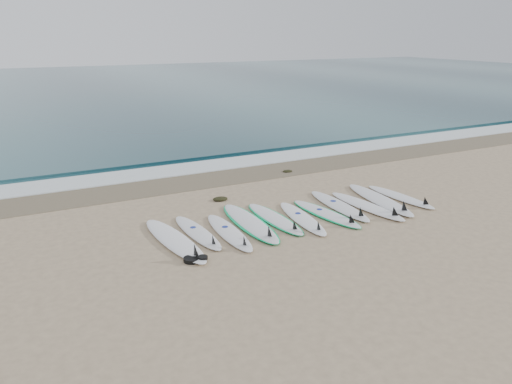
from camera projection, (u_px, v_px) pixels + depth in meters
name	position (u px, v px, depth m)	size (l,w,h in m)	color
ground	(300.00, 217.00, 12.18)	(120.00, 120.00, 0.00)	tan
ocean	(83.00, 88.00, 39.69)	(120.00, 55.00, 0.03)	#1F4A52
wet_sand_band	(230.00, 176.00, 15.65)	(120.00, 1.80, 0.01)	brown
foam_band	(213.00, 165.00, 16.83)	(120.00, 1.40, 0.04)	silver
wave_crest	(197.00, 155.00, 18.09)	(120.00, 1.00, 0.10)	#1F4A52
surfboard_0	(176.00, 241.00, 10.67)	(0.87, 2.89, 0.36)	white
surfboard_1	(198.00, 233.00, 11.12)	(0.59, 2.33, 0.30)	white
surfboard_2	(230.00, 233.00, 11.12)	(0.61, 2.43, 0.31)	white
surfboard_3	(250.00, 223.00, 11.68)	(0.79, 2.86, 0.36)	white
surfboard_4	(275.00, 219.00, 11.96)	(0.64, 2.45, 0.31)	white
surfboard_5	(303.00, 219.00, 11.95)	(0.83, 2.47, 0.31)	white
surfboard_6	(327.00, 214.00, 12.29)	(0.87, 2.46, 0.31)	white
surfboard_7	(340.00, 206.00, 12.81)	(0.70, 2.65, 0.34)	silver
surfboard_8	(368.00, 206.00, 12.78)	(0.75, 2.65, 0.33)	white
surfboard_9	(381.00, 200.00, 13.25)	(0.95, 2.96, 0.37)	silver
surfboard_10	(402.00, 197.00, 13.51)	(0.65, 2.39, 0.30)	white
seaweed_near	(220.00, 199.00, 13.41)	(0.41, 0.32, 0.08)	black
seaweed_far	(288.00, 171.00, 16.10)	(0.32, 0.25, 0.06)	black
leash_coil	(194.00, 259.00, 9.83)	(0.46, 0.36, 0.11)	black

